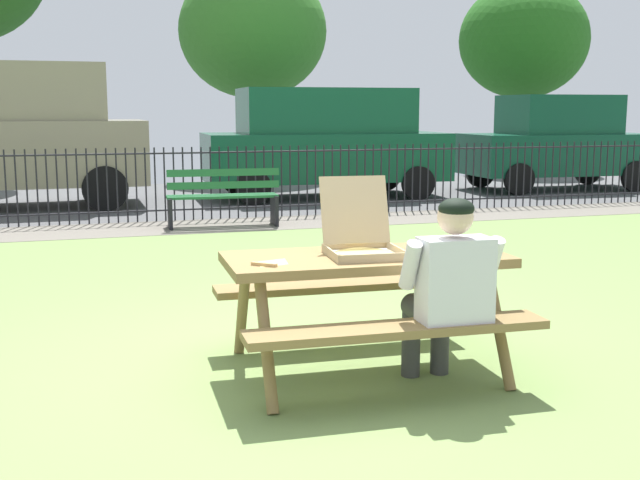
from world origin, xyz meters
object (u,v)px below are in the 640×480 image
Objects in this scene: parked_car_center at (4,132)px; parked_car_right at (325,140)px; adult_at_table at (448,286)px; far_tree_center at (253,32)px; park_bench_center at (223,198)px; parked_car_far_right at (557,142)px; pizza_slice_on_table at (271,262)px; pizza_box_open at (361,240)px; picnic_table_foreground at (366,281)px; far_tree_midright at (524,40)px.

parked_car_right is (5.76, -0.00, -0.21)m from parked_car_center.
adult_at_table is 0.25× the size of parked_car_right.
park_bench_center is at bearing -105.66° from far_tree_center.
parked_car_right is 5.27m from far_tree_center.
parked_car_right is at bearing -180.00° from parked_car_far_right.
adult_at_table is 15.56m from far_tree_center.
adult_at_table is 12.99m from parked_car_far_right.
far_tree_center is at bearing 77.92° from pizza_slice_on_table.
picnic_table_foreground is at bearing -36.25° from pizza_box_open.
parked_car_far_right is at bearing 0.00° from parked_car_right.
parked_car_far_right is 0.77× the size of far_tree_center.
adult_at_table is at bearing -126.24° from parked_car_far_right.
far_tree_center is (3.15, 14.72, 2.74)m from pizza_slice_on_table.
pizza_box_open is at bearing -128.94° from parked_car_far_right.
parked_car_far_right is (7.68, 10.48, 0.35)m from adult_at_table.
parked_car_center is at bearing -160.00° from far_tree_midright.
parked_car_far_right is 0.78× the size of far_tree_midright.
parked_car_center is (-3.16, 3.29, 0.89)m from park_bench_center.
pizza_slice_on_table is at bearing -169.19° from pizza_box_open.
far_tree_midright is (9.58, 15.14, 2.85)m from adult_at_table.
adult_at_table is at bearing -72.91° from parked_car_center.
picnic_table_foreground is at bearing 8.71° from pizza_slice_on_table.
pizza_box_open is 0.14× the size of parked_car_far_right.
pizza_box_open reaches higher than park_bench_center.
parked_car_right is at bearing 70.74° from pizza_slice_on_table.
park_bench_center is 4.65m from parked_car_center.
pizza_slice_on_table is at bearing -130.71° from parked_car_far_right.
parked_car_right reaches higher than pizza_box_open.
parked_car_center is 5.76m from parked_car_right.
parked_car_far_right is 7.64m from far_tree_center.
far_tree_center is at bearing 80.29° from picnic_table_foreground.
pizza_slice_on_table is 6.84m from park_bench_center.
parked_car_right is (3.51, 10.06, 0.32)m from pizza_slice_on_table.
pizza_box_open is 0.35× the size of park_bench_center.
park_bench_center is at bearing -156.94° from parked_car_far_right.
adult_at_table reaches higher than picnic_table_foreground.
park_bench_center is at bearing 82.24° from pizza_slice_on_table.
parked_car_far_right is (7.73, 3.29, 0.59)m from park_bench_center.
pizza_slice_on_table is at bearing -97.76° from park_bench_center.
pizza_slice_on_table reaches higher than picnic_table_foreground.
parked_car_far_right is (8.03, 9.94, 0.15)m from pizza_box_open.
pizza_box_open is at bearing -99.83° from far_tree_center.
parked_car_right reaches higher than picnic_table_foreground.
parked_car_center reaches higher than parked_car_right.
picnic_table_foreground is at bearing -73.81° from parked_car_center.
far_tree_center is at bearing 139.74° from parked_car_far_right.
parked_car_center reaches higher than adult_at_table.
picnic_table_foreground is 10.38m from parked_car_right.
picnic_table_foreground is at bearing -128.79° from parked_car_far_right.
picnic_table_foreground is at bearing 122.63° from adult_at_table.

